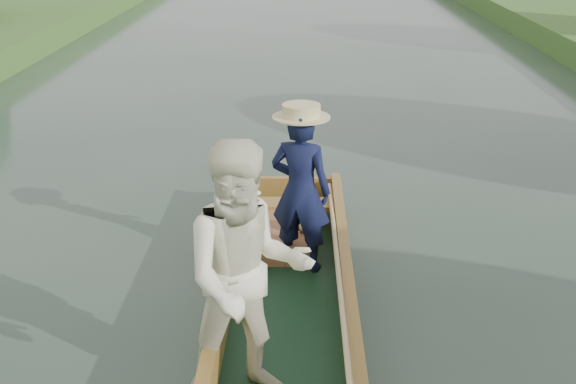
{
  "coord_description": "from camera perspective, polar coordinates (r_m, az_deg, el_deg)",
  "views": [
    {
      "loc": [
        0.12,
        -5.3,
        3.27
      ],
      "look_at": [
        0.0,
        0.6,
        0.95
      ],
      "focal_mm": 45.0,
      "sensor_mm": 36.0,
      "label": 1
    }
  ],
  "objects": [
    {
      "name": "punt",
      "position": [
        5.64,
        -1.26,
        -6.02
      ],
      "size": [
        1.33,
        5.0,
        1.95
      ],
      "color": "#13311A",
      "rests_on": "ground"
    },
    {
      "name": "ground",
      "position": [
        6.23,
        -0.12,
        -10.21
      ],
      "size": [
        120.0,
        120.0,
        0.0
      ],
      "primitive_type": "plane",
      "color": "#283D30",
      "rests_on": "ground"
    }
  ]
}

